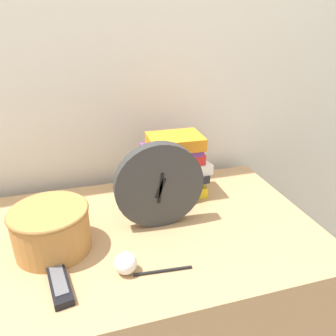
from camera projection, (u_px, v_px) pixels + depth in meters
wall_back at (105, 72)px, 1.22m from camera, size 6.00×0.04×2.40m
desk at (136, 318)px, 1.20m from camera, size 1.20×0.70×0.77m
desk_clock at (159, 186)px, 1.02m from camera, size 0.28×0.04×0.28m
book_stack at (176, 166)px, 1.21m from camera, size 0.24×0.19×0.24m
basket at (51, 228)px, 0.93m from camera, size 0.22×0.22×0.13m
tv_remote at (58, 278)px, 0.84m from camera, size 0.08×0.20×0.02m
crumpled_paper_ball at (126, 263)px, 0.86m from camera, size 0.06×0.06×0.06m
pen at (163, 271)px, 0.87m from camera, size 0.16×0.02×0.01m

